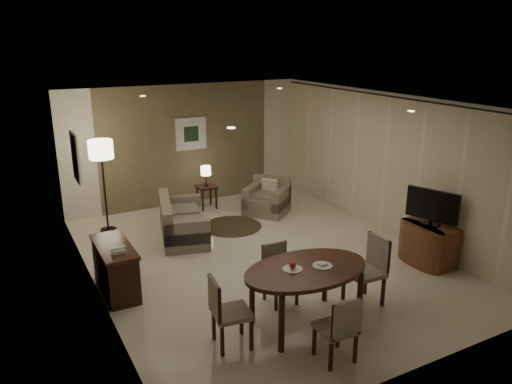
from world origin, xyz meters
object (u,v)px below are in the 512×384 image
chair_near (336,327)px  side_table (207,197)px  armchair (267,197)px  sofa (183,218)px  chair_right (364,271)px  chair_left (232,312)px  dining_table (305,296)px  tv_cabinet (429,244)px  chair_far (281,275)px  floor_lamp (104,187)px  console_desk (116,269)px

chair_near → side_table: 5.85m
armchair → side_table: armchair is taller
sofa → armchair: bearing=-63.0°
chair_right → sofa: bearing=-156.5°
chair_left → dining_table: bearing=-83.7°
dining_table → chair_near: bearing=-98.2°
tv_cabinet → chair_right: size_ratio=0.91×
dining_table → chair_far: (0.00, 0.64, 0.02)m
tv_cabinet → floor_lamp: (-4.46, 4.08, 0.56)m
tv_cabinet → chair_far: (-2.88, 0.05, 0.08)m
tv_cabinet → sofa: sofa is taller
dining_table → chair_left: bearing=178.6°
console_desk → tv_cabinet: console_desk is taller
chair_left → chair_right: size_ratio=0.93×
dining_table → chair_far: bearing=89.7°
console_desk → chair_left: bearing=-65.5°
armchair → floor_lamp: 3.37m
tv_cabinet → chair_far: chair_far is taller
floor_lamp → chair_near: bearing=-75.1°
chair_far → armchair: (1.69, 3.40, -0.05)m
chair_right → side_table: (-0.35, 4.93, -0.24)m
chair_near → sofa: size_ratio=0.53×
console_desk → chair_near: 3.45m
tv_cabinet → chair_near: 3.31m
chair_left → sofa: 3.66m
chair_far → armchair: 3.80m
chair_left → chair_near: bearing=-123.6°
armchair → sofa: bearing=-116.9°
dining_table → sofa: 3.63m
chair_near → chair_far: chair_near is taller
chair_right → floor_lamp: size_ratio=0.54×
dining_table → armchair: size_ratio=2.05×
tv_cabinet → dining_table: bearing=-168.6°
sofa → chair_left: bearing=-175.8°
chair_left → console_desk: bearing=32.2°
chair_right → armchair: size_ratio=1.17×
dining_table → side_table: size_ratio=3.38×
chair_left → sofa: bearing=-3.3°
dining_table → chair_right: bearing=3.5°
side_table → chair_far: bearing=-99.0°
console_desk → chair_left: (0.94, -2.06, 0.09)m
chair_near → chair_left: 1.26m
dining_table → floor_lamp: bearing=108.6°
chair_near → armchair: (1.81, 4.85, -0.06)m
chair_far → chair_near: bearing=-93.6°
chair_left → floor_lamp: floor_lamp is taller
chair_far → floor_lamp: bearing=112.5°
side_table → sofa: bearing=-127.4°
chair_right → tv_cabinet: bearing=107.7°
armchair → chair_left: bearing=-73.2°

